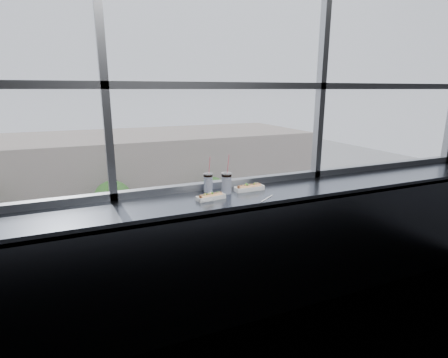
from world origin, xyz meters
name	(u,v)px	position (x,y,z in m)	size (l,w,h in m)	color
wall_back_lower	(226,241)	(0.00, 1.50, 0.55)	(6.00, 6.00, 0.00)	black
window_glass	(226,49)	(0.00, 1.52, 2.30)	(6.00, 6.00, 0.00)	silver
window_mullions	(227,49)	(0.00, 1.50, 2.30)	(6.00, 0.08, 2.40)	gray
counter	(239,198)	(0.00, 1.23, 1.07)	(6.00, 0.55, 0.06)	slate
counter_fascia	(252,266)	(0.00, 0.97, 0.55)	(6.00, 0.04, 1.04)	slate
hotdog_tray_left	(211,197)	(-0.27, 1.19, 1.12)	(0.25, 0.11, 0.06)	white
hotdog_tray_right	(249,188)	(0.13, 1.30, 1.13)	(0.27, 0.09, 0.07)	white
soda_cup_left	(208,182)	(-0.21, 1.41, 1.19)	(0.09, 0.09, 0.31)	white
soda_cup_right	(226,182)	(-0.09, 1.30, 1.20)	(0.09, 0.09, 0.34)	white
loose_straw	(267,198)	(0.15, 1.02, 1.10)	(0.01, 0.01, 0.21)	white
wrapper	(207,200)	(-0.32, 1.15, 1.11)	(0.11, 0.08, 0.03)	silver
plaza_ground	(91,193)	(0.00, 45.00, -11.00)	(120.00, 120.00, 0.00)	#979797
street_asphalt	(110,283)	(0.00, 21.50, -10.97)	(80.00, 10.00, 0.06)	black
far_sidewalk	(101,239)	(0.00, 29.50, -10.98)	(80.00, 6.00, 0.04)	#979797
far_building	(91,172)	(0.00, 39.50, -7.00)	(50.00, 14.00, 8.00)	#A29286
car_far_b	(147,238)	(3.36, 25.50, -9.81)	(6.77, 2.82, 2.26)	maroon
car_near_c	(95,304)	(-1.13, 17.50, -9.79)	(6.87, 2.86, 2.29)	#BB002F
car_near_d	(241,273)	(8.09, 17.50, -9.91)	(6.16, 2.57, 2.05)	white
car_far_c	(224,227)	(10.23, 25.50, -9.98)	(5.75, 2.40, 1.92)	white
car_near_b	(10,326)	(-5.33, 17.50, -9.99)	(5.68, 2.37, 1.89)	black
pedestrian_b	(74,234)	(-2.12, 28.99, -9.97)	(0.88, 0.66, 1.97)	#66605B
pedestrian_d	(198,218)	(8.89, 28.68, -10.02)	(0.84, 0.63, 1.88)	#66605B
pedestrian_a	(33,234)	(-5.32, 30.44, -10.00)	(0.85, 0.64, 1.92)	#66605B
pedestrian_c	(140,226)	(3.39, 28.65, -9.98)	(0.87, 0.65, 1.96)	#66605B
tree_center	(113,199)	(1.30, 29.50, -7.44)	(3.36, 3.36, 5.25)	#47382B
tree_right	(213,192)	(10.77, 29.50, -7.85)	(2.97, 2.97, 4.64)	#47382B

